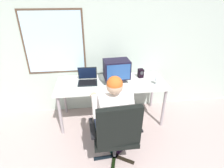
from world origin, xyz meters
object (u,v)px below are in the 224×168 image
Objects in this scene: person_seated at (112,113)px; office_chair at (117,132)px; wine_glass at (157,79)px; desk at (111,86)px; laptop at (88,78)px; desk_speaker at (141,73)px; crt_monitor at (117,70)px.

office_chair is at bearing -86.10° from person_seated.
office_chair is 0.28m from person_seated.
person_seated is 9.05× the size of wine_glass.
laptop is at bearing 169.08° from desk.
person_seated is at bearing -67.78° from laptop.
wine_glass is (0.77, 0.54, 0.19)m from person_seated.
desk is 5.63× the size of laptop.
desk is at bearing -164.98° from desk_speaker.
office_chair is 7.34× the size of wine_glass.
wine_glass is (0.62, -0.16, -0.13)m from crt_monitor.
desk_speaker is at bearing 17.12° from crt_monitor.
wine_glass is 0.34m from desk_speaker.
person_seated is at bearing -144.95° from wine_glass.
office_chair is at bearing -132.83° from wine_glass.
wine_glass is at bearing -58.14° from desk_speaker.
office_chair is 6.61× the size of desk_speaker.
crt_monitor is (0.14, 0.97, 0.40)m from office_chair.
laptop reaches higher than desk.
office_chair is 1.06m from crt_monitor.
crt_monitor is 0.48m from desk_speaker.
crt_monitor is at bearing 165.83° from wine_glass.
office_chair is at bearing -92.96° from desk.
desk_speaker is (-0.18, 0.29, -0.02)m from wine_glass.
laptop is 1.11m from wine_glass.
person_seated is 2.86× the size of crt_monitor.
office_chair reaches higher than wine_glass.
laptop is (-0.38, 0.07, 0.13)m from desk.
wine_glass is at bearing -11.69° from laptop.
laptop is 2.13× the size of desk_speaker.
desk is 0.41m from laptop.
person_seated reaches higher than desk.
laptop reaches higher than desk_speaker.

